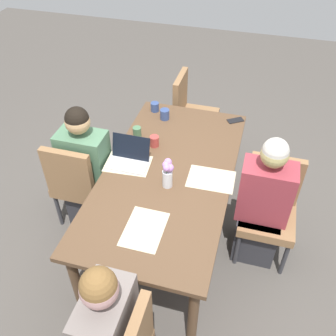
% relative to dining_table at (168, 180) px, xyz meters
% --- Properties ---
extents(ground_plane, '(10.00, 10.00, 0.00)m').
position_rel_dining_table_xyz_m(ground_plane, '(0.00, 0.00, -0.67)').
color(ground_plane, '#4C4742').
extents(dining_table, '(1.95, 1.00, 0.74)m').
position_rel_dining_table_xyz_m(dining_table, '(0.00, 0.00, 0.00)').
color(dining_table, brown).
rests_on(dining_table, ground_plane).
extents(chair_far_left_near, '(0.44, 0.44, 0.90)m').
position_rel_dining_table_xyz_m(chair_far_left_near, '(-0.11, 0.82, -0.17)').
color(chair_far_left_near, olive).
rests_on(chair_far_left_near, ground_plane).
extents(person_far_left_near, '(0.36, 0.40, 1.19)m').
position_rel_dining_table_xyz_m(person_far_left_near, '(-0.04, 0.76, -0.14)').
color(person_far_left_near, '#2D2D33').
rests_on(person_far_left_near, ground_plane).
extents(chair_near_left_mid, '(0.44, 0.44, 0.90)m').
position_rel_dining_table_xyz_m(chair_near_left_mid, '(0.04, -0.80, -0.17)').
color(chair_near_left_mid, olive).
rests_on(chair_near_left_mid, ground_plane).
extents(person_near_left_mid, '(0.36, 0.40, 1.19)m').
position_rel_dining_table_xyz_m(person_near_left_mid, '(-0.03, -0.74, -0.14)').
color(person_near_left_mid, '#2D2D33').
rests_on(person_near_left_mid, ground_plane).
extents(chair_head_left_right_near, '(0.44, 0.44, 0.90)m').
position_rel_dining_table_xyz_m(chair_head_left_right_near, '(-1.30, -0.11, -0.17)').
color(chair_head_left_right_near, olive).
rests_on(chair_head_left_right_near, ground_plane).
extents(flower_vase, '(0.10, 0.09, 0.24)m').
position_rel_dining_table_xyz_m(flower_vase, '(0.14, 0.04, 0.21)').
color(flower_vase, silver).
rests_on(flower_vase, dining_table).
extents(placemat_far_left_near, '(0.27, 0.37, 0.00)m').
position_rel_dining_table_xyz_m(placemat_far_left_near, '(-0.02, 0.34, 0.08)').
color(placemat_far_left_near, beige).
rests_on(placemat_far_left_near, dining_table).
extents(placemat_near_left_mid, '(0.29, 0.38, 0.00)m').
position_rel_dining_table_xyz_m(placemat_near_left_mid, '(-0.01, -0.34, 0.08)').
color(placemat_near_left_mid, beige).
rests_on(placemat_near_left_mid, dining_table).
extents(placemat_head_right_left_far, '(0.36, 0.26, 0.00)m').
position_rel_dining_table_xyz_m(placemat_head_right_left_far, '(0.59, -0.00, 0.08)').
color(placemat_head_right_left_far, beige).
rests_on(placemat_head_right_left_far, dining_table).
extents(laptop_near_left_mid, '(0.22, 0.32, 0.21)m').
position_rel_dining_table_xyz_m(laptop_near_left_mid, '(-0.04, -0.34, 0.12)').
color(laptop_near_left_mid, silver).
rests_on(laptop_near_left_mid, dining_table).
extents(coffee_mug_near_left, '(0.07, 0.07, 0.10)m').
position_rel_dining_table_xyz_m(coffee_mug_near_left, '(-0.38, -0.39, 0.13)').
color(coffee_mug_near_left, '#47704C').
rests_on(coffee_mug_near_left, dining_table).
extents(coffee_mug_near_right, '(0.08, 0.08, 0.10)m').
position_rel_dining_table_xyz_m(coffee_mug_near_right, '(-0.31, -0.21, 0.12)').
color(coffee_mug_near_right, '#AD3D38').
rests_on(coffee_mug_near_right, dining_table).
extents(coffee_mug_centre_left, '(0.08, 0.08, 0.09)m').
position_rel_dining_table_xyz_m(coffee_mug_centre_left, '(-0.83, -0.36, 0.12)').
color(coffee_mug_centre_left, '#33477A').
rests_on(coffee_mug_centre_left, dining_table).
extents(coffee_mug_centre_right, '(0.09, 0.09, 0.10)m').
position_rel_dining_table_xyz_m(coffee_mug_centre_right, '(-0.73, -0.23, 0.12)').
color(coffee_mug_centre_right, '#33477A').
rests_on(coffee_mug_centre_right, dining_table).
extents(phone_black, '(0.14, 0.16, 0.01)m').
position_rel_dining_table_xyz_m(phone_black, '(-0.87, 0.41, 0.08)').
color(phone_black, black).
rests_on(phone_black, dining_table).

